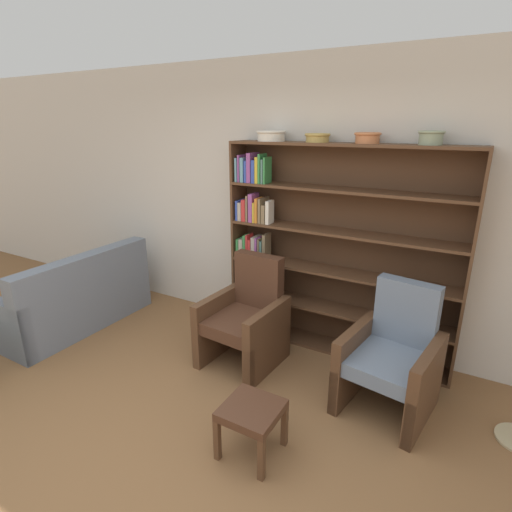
% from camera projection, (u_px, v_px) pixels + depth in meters
% --- Properties ---
extents(ground_plane, '(24.00, 24.00, 0.00)m').
position_uv_depth(ground_plane, '(140.00, 486.00, 2.48)').
color(ground_plane, brown).
extents(wall_back, '(12.00, 0.06, 2.75)m').
position_uv_depth(wall_back, '(299.00, 204.00, 3.97)').
color(wall_back, silver).
rests_on(wall_back, ground).
extents(bookshelf, '(2.19, 0.30, 1.98)m').
position_uv_depth(bookshelf, '(320.00, 251.00, 3.81)').
color(bookshelf, brown).
rests_on(bookshelf, ground).
extents(bowl_slate, '(0.28, 0.28, 0.09)m').
position_uv_depth(bowl_slate, '(271.00, 135.00, 3.71)').
color(bowl_slate, silver).
rests_on(bowl_slate, bookshelf).
extents(bowl_terracotta, '(0.23, 0.23, 0.08)m').
position_uv_depth(bowl_terracotta, '(317.00, 137.00, 3.50)').
color(bowl_terracotta, tan).
rests_on(bowl_terracotta, bookshelf).
extents(bowl_copper, '(0.22, 0.22, 0.09)m').
position_uv_depth(bowl_copper, '(368.00, 137.00, 3.29)').
color(bowl_copper, '#C67547').
rests_on(bowl_copper, bookshelf).
extents(bowl_cream, '(0.20, 0.20, 0.11)m').
position_uv_depth(bowl_cream, '(431.00, 137.00, 3.06)').
color(bowl_cream, gray).
rests_on(bowl_cream, bookshelf).
extents(couch, '(0.83, 1.60, 0.85)m').
position_uv_depth(couch, '(74.00, 299.00, 4.40)').
color(couch, slate).
rests_on(couch, ground).
extents(armchair_leather, '(0.69, 0.72, 0.99)m').
position_uv_depth(armchair_leather, '(246.00, 319.00, 3.69)').
color(armchair_leather, brown).
rests_on(armchair_leather, ground).
extents(armchair_cushioned, '(0.74, 0.77, 0.99)m').
position_uv_depth(armchair_cushioned, '(392.00, 358.00, 3.08)').
color(armchair_cushioned, brown).
rests_on(armchair_cushioned, ground).
extents(footstool, '(0.37, 0.37, 0.37)m').
position_uv_depth(footstool, '(252.00, 415.00, 2.65)').
color(footstool, brown).
rests_on(footstool, ground).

